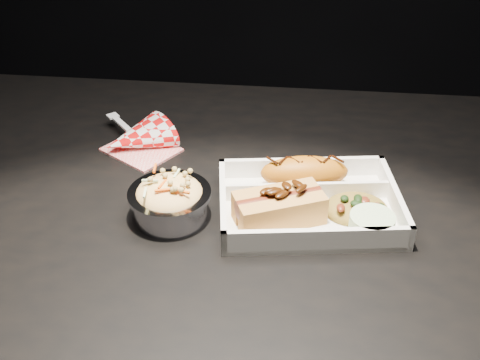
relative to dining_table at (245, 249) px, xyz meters
name	(u,v)px	position (x,y,z in m)	size (l,w,h in m)	color
dining_table	(245,249)	(0.00, 0.00, 0.00)	(1.20, 0.80, 0.75)	black
food_tray	(308,206)	(0.09, -0.01, 0.10)	(0.27, 0.22, 0.04)	silver
fried_pastry	(304,172)	(0.08, 0.04, 0.12)	(0.13, 0.05, 0.05)	#B76512
hotdog	(279,205)	(0.05, -0.05, 0.12)	(0.13, 0.10, 0.06)	#CF9146
fried_rice_mound	(357,202)	(0.16, -0.02, 0.11)	(0.09, 0.07, 0.03)	olive
cupcake_liner	(372,225)	(0.17, -0.06, 0.11)	(0.06, 0.06, 0.03)	beige
foil_coleslaw_cup	(170,199)	(-0.10, -0.05, 0.12)	(0.11, 0.11, 0.07)	silver
napkin_fork	(136,139)	(-0.20, 0.14, 0.11)	(0.15, 0.16, 0.10)	red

